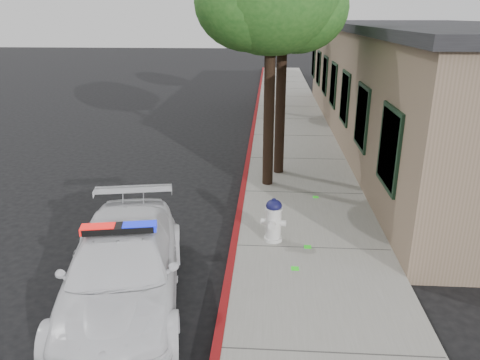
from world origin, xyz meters
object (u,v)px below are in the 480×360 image
police_car (123,268)px  street_tree_far (272,22)px  fire_hydrant (273,220)px  clapboard_building (435,85)px

police_car → street_tree_far: (2.31, 15.35, 3.56)m
fire_hydrant → police_car: bearing=-130.8°
clapboard_building → street_tree_far: (-5.97, 4.51, 2.09)m
fire_hydrant → street_tree_far: (-0.12, 13.24, 3.61)m
clapboard_building → fire_hydrant: bearing=-123.8°
clapboard_building → street_tree_far: bearing=142.9°
clapboard_building → street_tree_far: 7.77m
clapboard_building → fire_hydrant: 10.61m
clapboard_building → police_car: 13.72m
fire_hydrant → street_tree_far: bearing=98.8°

